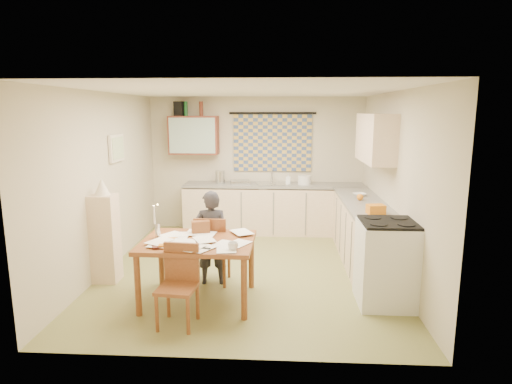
# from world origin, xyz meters

# --- Properties ---
(floor) EXTENTS (4.00, 4.50, 0.02)m
(floor) POSITION_xyz_m (0.00, 0.00, -0.01)
(floor) COLOR olive
(floor) RESTS_ON ground
(ceiling) EXTENTS (4.00, 4.50, 0.02)m
(ceiling) POSITION_xyz_m (0.00, 0.00, 2.51)
(ceiling) COLOR white
(ceiling) RESTS_ON floor
(wall_back) EXTENTS (4.00, 0.02, 2.50)m
(wall_back) POSITION_xyz_m (0.00, 2.26, 1.25)
(wall_back) COLOR beige
(wall_back) RESTS_ON floor
(wall_front) EXTENTS (4.00, 0.02, 2.50)m
(wall_front) POSITION_xyz_m (0.00, -2.26, 1.25)
(wall_front) COLOR beige
(wall_front) RESTS_ON floor
(wall_left) EXTENTS (0.02, 4.50, 2.50)m
(wall_left) POSITION_xyz_m (-2.01, 0.00, 1.25)
(wall_left) COLOR beige
(wall_left) RESTS_ON floor
(wall_right) EXTENTS (0.02, 4.50, 2.50)m
(wall_right) POSITION_xyz_m (2.01, 0.00, 1.25)
(wall_right) COLOR beige
(wall_right) RESTS_ON floor
(window_blind) EXTENTS (1.45, 0.03, 1.05)m
(window_blind) POSITION_xyz_m (0.30, 2.22, 1.65)
(window_blind) COLOR #394F7D
(window_blind) RESTS_ON wall_back
(curtain_rod) EXTENTS (1.60, 0.04, 0.04)m
(curtain_rod) POSITION_xyz_m (0.30, 2.20, 2.20)
(curtain_rod) COLOR black
(curtain_rod) RESTS_ON wall_back
(wall_cabinet) EXTENTS (0.90, 0.34, 0.70)m
(wall_cabinet) POSITION_xyz_m (-1.15, 2.08, 1.80)
(wall_cabinet) COLOR #5E2519
(wall_cabinet) RESTS_ON wall_back
(wall_cabinet_glass) EXTENTS (0.84, 0.02, 0.64)m
(wall_cabinet_glass) POSITION_xyz_m (-1.15, 1.91, 1.80)
(wall_cabinet_glass) COLOR #99B2A5
(wall_cabinet_glass) RESTS_ON wall_back
(upper_cabinet_right) EXTENTS (0.34, 1.30, 0.70)m
(upper_cabinet_right) POSITION_xyz_m (1.83, 0.55, 1.85)
(upper_cabinet_right) COLOR beige
(upper_cabinet_right) RESTS_ON wall_right
(framed_print) EXTENTS (0.04, 0.50, 0.40)m
(framed_print) POSITION_xyz_m (-1.97, 0.40, 1.70)
(framed_print) COLOR #ECE1C7
(framed_print) RESTS_ON wall_left
(print_canvas) EXTENTS (0.01, 0.42, 0.32)m
(print_canvas) POSITION_xyz_m (-1.95, 0.40, 1.70)
(print_canvas) COLOR white
(print_canvas) RESTS_ON wall_left
(counter_back) EXTENTS (3.30, 0.62, 0.92)m
(counter_back) POSITION_xyz_m (0.34, 1.95, 0.45)
(counter_back) COLOR beige
(counter_back) RESTS_ON floor
(counter_right) EXTENTS (0.62, 2.95, 0.92)m
(counter_right) POSITION_xyz_m (1.70, 0.18, 0.45)
(counter_right) COLOR beige
(counter_right) RESTS_ON floor
(stove) EXTENTS (0.65, 0.65, 1.00)m
(stove) POSITION_xyz_m (1.70, -0.99, 0.50)
(stove) COLOR white
(stove) RESTS_ON floor
(sink) EXTENTS (0.63, 0.56, 0.10)m
(sink) POSITION_xyz_m (0.30, 1.95, 0.88)
(sink) COLOR silver
(sink) RESTS_ON counter_back
(tap) EXTENTS (0.04, 0.04, 0.28)m
(tap) POSITION_xyz_m (0.30, 2.13, 1.06)
(tap) COLOR silver
(tap) RESTS_ON counter_back
(dish_rack) EXTENTS (0.40, 0.36, 0.06)m
(dish_rack) POSITION_xyz_m (-0.28, 1.95, 0.95)
(dish_rack) COLOR silver
(dish_rack) RESTS_ON counter_back
(kettle) EXTENTS (0.24, 0.24, 0.24)m
(kettle) POSITION_xyz_m (-0.65, 1.95, 1.04)
(kettle) COLOR silver
(kettle) RESTS_ON counter_back
(mixing_bowl) EXTENTS (0.24, 0.24, 0.16)m
(mixing_bowl) POSITION_xyz_m (0.89, 1.95, 1.00)
(mixing_bowl) COLOR white
(mixing_bowl) RESTS_ON counter_back
(soap_bottle) EXTENTS (0.09, 0.10, 0.18)m
(soap_bottle) POSITION_xyz_m (0.60, 2.00, 1.01)
(soap_bottle) COLOR white
(soap_bottle) RESTS_ON counter_back
(bowl) EXTENTS (0.32, 0.32, 0.05)m
(bowl) POSITION_xyz_m (1.70, 0.89, 0.94)
(bowl) COLOR white
(bowl) RESTS_ON counter_right
(orange_bag) EXTENTS (0.24, 0.19, 0.12)m
(orange_bag) POSITION_xyz_m (1.70, -0.30, 0.98)
(orange_bag) COLOR orange
(orange_bag) RESTS_ON counter_right
(fruit_orange) EXTENTS (0.10, 0.10, 0.10)m
(fruit_orange) POSITION_xyz_m (1.65, 0.55, 0.97)
(fruit_orange) COLOR orange
(fruit_orange) RESTS_ON counter_right
(speaker) EXTENTS (0.20, 0.23, 0.26)m
(speaker) POSITION_xyz_m (-1.40, 2.08, 2.28)
(speaker) COLOR black
(speaker) RESTS_ON wall_cabinet
(bottle_green) EXTENTS (0.09, 0.09, 0.26)m
(bottle_green) POSITION_xyz_m (-1.29, 2.08, 2.28)
(bottle_green) COLOR #195926
(bottle_green) RESTS_ON wall_cabinet
(bottle_brown) EXTENTS (0.08, 0.08, 0.26)m
(bottle_brown) POSITION_xyz_m (-1.00, 2.08, 2.28)
(bottle_brown) COLOR #5E2519
(bottle_brown) RESTS_ON wall_cabinet
(dining_table) EXTENTS (1.32, 1.01, 0.75)m
(dining_table) POSITION_xyz_m (-0.50, -1.04, 0.38)
(dining_table) COLOR brown
(dining_table) RESTS_ON floor
(chair_far) EXTENTS (0.43, 0.43, 0.91)m
(chair_far) POSITION_xyz_m (-0.42, -0.48, 0.28)
(chair_far) COLOR brown
(chair_far) RESTS_ON floor
(chair_near) EXTENTS (0.42, 0.42, 0.86)m
(chair_near) POSITION_xyz_m (-0.61, -1.64, 0.27)
(chair_near) COLOR brown
(chair_near) RESTS_ON floor
(person) EXTENTS (0.50, 0.38, 1.24)m
(person) POSITION_xyz_m (-0.43, -0.50, 0.62)
(person) COLOR black
(person) RESTS_ON floor
(shelf_stand) EXTENTS (0.32, 0.30, 1.17)m
(shelf_stand) POSITION_xyz_m (-1.84, -0.51, 0.59)
(shelf_stand) COLOR beige
(shelf_stand) RESTS_ON floor
(lampshade) EXTENTS (0.20, 0.20, 0.22)m
(lampshade) POSITION_xyz_m (-1.84, -0.51, 1.28)
(lampshade) COLOR #ECE1C7
(lampshade) RESTS_ON shelf_stand
(letter_rack) EXTENTS (0.24, 0.16, 0.16)m
(letter_rack) POSITION_xyz_m (-0.52, -0.76, 0.83)
(letter_rack) COLOR brown
(letter_rack) RESTS_ON dining_table
(mug) EXTENTS (0.18, 0.18, 0.09)m
(mug) POSITION_xyz_m (-0.05, -1.37, 0.79)
(mug) COLOR white
(mug) RESTS_ON dining_table
(magazine) EXTENTS (0.39, 0.40, 0.02)m
(magazine) POSITION_xyz_m (-0.97, -1.31, 0.76)
(magazine) COLOR maroon
(magazine) RESTS_ON dining_table
(book) EXTENTS (0.26, 0.31, 0.02)m
(book) POSITION_xyz_m (-0.91, -1.14, 0.76)
(book) COLOR orange
(book) RESTS_ON dining_table
(orange_box) EXTENTS (0.13, 0.10, 0.04)m
(orange_box) POSITION_xyz_m (-0.82, -1.34, 0.77)
(orange_box) COLOR orange
(orange_box) RESTS_ON dining_table
(eyeglasses) EXTENTS (0.14, 0.09, 0.02)m
(eyeglasses) POSITION_xyz_m (-0.36, -1.36, 0.76)
(eyeglasses) COLOR black
(eyeglasses) RESTS_ON dining_table
(candle_holder) EXTENTS (0.07, 0.07, 0.18)m
(candle_holder) POSITION_xyz_m (-0.99, -0.98, 0.84)
(candle_holder) COLOR silver
(candle_holder) RESTS_ON dining_table
(candle) EXTENTS (0.03, 0.03, 0.22)m
(candle) POSITION_xyz_m (-1.02, -1.00, 1.04)
(candle) COLOR white
(candle) RESTS_ON dining_table
(candle_flame) EXTENTS (0.02, 0.02, 0.02)m
(candle_flame) POSITION_xyz_m (-0.97, -1.00, 1.16)
(candle_flame) COLOR #FFCC66
(candle_flame) RESTS_ON dining_table
(papers) EXTENTS (1.23, 0.98, 0.03)m
(papers) POSITION_xyz_m (-0.50, -1.12, 0.77)
(papers) COLOR white
(papers) RESTS_ON dining_table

